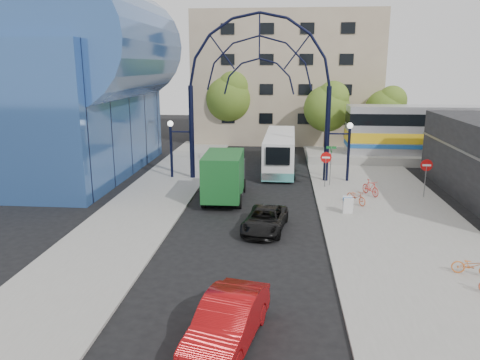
# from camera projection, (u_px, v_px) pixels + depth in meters

# --- Properties ---
(ground) EXTENTS (120.00, 120.00, 0.00)m
(ground) POSITION_uv_depth(u_px,v_px,m) (242.00, 252.00, 21.74)
(ground) COLOR black
(ground) RESTS_ON ground
(sidewalk_east) EXTENTS (8.00, 56.00, 0.12)m
(sidewalk_east) POSITION_uv_depth(u_px,v_px,m) (398.00, 227.00, 24.88)
(sidewalk_east) COLOR gray
(sidewalk_east) RESTS_ON ground
(plaza_west) EXTENTS (5.00, 50.00, 0.12)m
(plaza_west) POSITION_uv_depth(u_px,v_px,m) (143.00, 209.00, 28.10)
(plaza_west) COLOR gray
(plaza_west) RESTS_ON ground
(gateway_arch) EXTENTS (13.64, 0.44, 12.10)m
(gateway_arch) POSITION_uv_depth(u_px,v_px,m) (259.00, 63.00, 33.22)
(gateway_arch) COLOR black
(gateway_arch) RESTS_ON ground
(stop_sign) EXTENTS (0.80, 0.07, 2.50)m
(stop_sign) POSITION_uv_depth(u_px,v_px,m) (326.00, 161.00, 32.44)
(stop_sign) COLOR slate
(stop_sign) RESTS_ON sidewalk_east
(do_not_enter_sign) EXTENTS (0.76, 0.07, 2.48)m
(do_not_enter_sign) POSITION_uv_depth(u_px,v_px,m) (426.00, 169.00, 29.96)
(do_not_enter_sign) COLOR slate
(do_not_enter_sign) RESTS_ON sidewalk_east
(street_name_sign) EXTENTS (0.70, 0.70, 2.80)m
(street_name_sign) POSITION_uv_depth(u_px,v_px,m) (331.00, 157.00, 32.95)
(street_name_sign) COLOR slate
(street_name_sign) RESTS_ON sidewalk_east
(sandwich_board) EXTENTS (0.55, 0.61, 0.99)m
(sandwich_board) POSITION_uv_depth(u_px,v_px,m) (348.00, 203.00, 26.84)
(sandwich_board) COLOR white
(sandwich_board) RESTS_ON sidewalk_east
(transit_hall) EXTENTS (16.50, 18.00, 14.50)m
(transit_hall) POSITION_uv_depth(u_px,v_px,m) (61.00, 88.00, 35.99)
(transit_hall) COLOR #325798
(transit_hall) RESTS_ON ground
(apartment_block) EXTENTS (20.00, 12.10, 14.00)m
(apartment_block) POSITION_uv_depth(u_px,v_px,m) (286.00, 78.00, 53.69)
(apartment_block) COLOR tan
(apartment_block) RESTS_ON ground
(tree_north_a) EXTENTS (4.48, 4.48, 7.00)m
(tree_north_a) POSITION_uv_depth(u_px,v_px,m) (328.00, 106.00, 45.16)
(tree_north_a) COLOR #382314
(tree_north_a) RESTS_ON ground
(tree_north_b) EXTENTS (5.12, 5.12, 8.00)m
(tree_north_b) POSITION_uv_depth(u_px,v_px,m) (230.00, 96.00, 49.75)
(tree_north_b) COLOR #382314
(tree_north_b) RESTS_ON ground
(tree_north_c) EXTENTS (4.16, 4.16, 6.50)m
(tree_north_c) POSITION_uv_depth(u_px,v_px,m) (387.00, 108.00, 46.64)
(tree_north_c) COLOR #382314
(tree_north_c) RESTS_ON ground
(city_bus) EXTENTS (2.71, 10.78, 2.94)m
(city_bus) POSITION_uv_depth(u_px,v_px,m) (280.00, 151.00, 38.74)
(city_bus) COLOR white
(city_bus) RESTS_ON ground
(green_truck) EXTENTS (2.52, 6.27, 3.14)m
(green_truck) POSITION_uv_depth(u_px,v_px,m) (225.00, 175.00, 29.94)
(green_truck) COLOR black
(green_truck) RESTS_ON ground
(black_suv) EXTENTS (2.57, 4.56, 1.20)m
(black_suv) POSITION_uv_depth(u_px,v_px,m) (265.00, 220.00, 24.41)
(black_suv) COLOR black
(black_suv) RESTS_ON ground
(red_sedan) EXTENTS (2.53, 4.88, 1.53)m
(red_sedan) POSITION_uv_depth(u_px,v_px,m) (227.00, 322.00, 14.42)
(red_sedan) COLOR #93090B
(red_sedan) RESTS_ON ground
(bike_near_a) EXTENTS (1.41, 1.77, 0.90)m
(bike_near_a) POSITION_uv_depth(u_px,v_px,m) (356.00, 197.00, 28.77)
(bike_near_a) COLOR #D5522A
(bike_near_a) RESTS_ON sidewalk_east
(bike_near_b) EXTENTS (1.19, 1.75, 1.03)m
(bike_near_b) POSITION_uv_depth(u_px,v_px,m) (370.00, 188.00, 30.64)
(bike_near_b) COLOR red
(bike_near_b) RESTS_ON sidewalk_east
(bike_far_a) EXTENTS (1.65, 0.98, 0.82)m
(bike_far_a) POSITION_uv_depth(u_px,v_px,m) (472.00, 266.00, 19.00)
(bike_far_a) COLOR orange
(bike_far_a) RESTS_ON sidewalk_east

